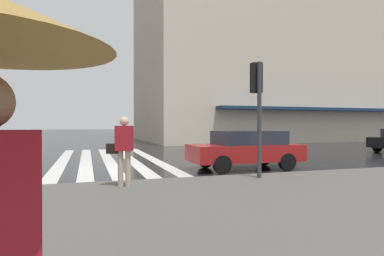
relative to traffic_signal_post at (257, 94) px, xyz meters
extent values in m
plane|color=black|center=(3.58, 4.15, -2.49)|extent=(220.00, 220.00, 0.00)
cube|color=silver|center=(7.58, 1.65, -2.49)|extent=(13.00, 0.50, 0.01)
cube|color=silver|center=(7.58, 2.65, -2.49)|extent=(13.00, 0.50, 0.01)
cube|color=silver|center=(7.58, 3.65, -2.49)|extent=(13.00, 0.50, 0.01)
cube|color=silver|center=(7.58, 4.65, -2.49)|extent=(13.00, 0.50, 0.01)
cube|color=silver|center=(7.58, 5.65, -2.49)|extent=(13.00, 0.50, 0.01)
cube|color=beige|center=(24.47, -15.13, 8.09)|extent=(16.77, 28.36, 21.16)
cube|color=#192D4C|center=(15.48, -15.13, 0.51)|extent=(1.20, 19.85, 0.24)
cylinder|color=#333338|center=(-0.12, 0.00, -0.72)|extent=(0.12, 0.12, 3.24)
cube|color=black|center=(0.06, 0.00, 0.47)|extent=(0.22, 0.30, 0.85)
sphere|color=red|center=(0.18, 0.00, 0.75)|extent=(0.17, 0.17, 0.17)
sphere|color=orange|center=(0.18, 0.00, 0.47)|extent=(0.17, 0.17, 0.17)
sphere|color=green|center=(0.18, 0.00, 0.19)|extent=(0.17, 0.17, 0.17)
cube|color=maroon|center=(2.58, -0.93, -1.88)|extent=(1.75, 4.10, 0.60)
cube|color=#232833|center=(2.58, -1.08, -1.33)|extent=(1.54, 2.46, 0.50)
cylinder|color=black|center=(1.76, 0.32, -2.18)|extent=(0.20, 0.62, 0.62)
cylinder|color=black|center=(3.41, 0.32, -2.18)|extent=(0.20, 0.62, 0.62)
cylinder|color=black|center=(1.76, -2.18, -2.18)|extent=(0.20, 0.62, 0.62)
cylinder|color=black|center=(3.41, -2.18, -2.18)|extent=(0.20, 0.62, 0.62)
cylinder|color=black|center=(6.91, -11.86, -2.18)|extent=(0.20, 0.62, 0.62)
cube|color=maroon|center=(-0.34, 3.75, -1.18)|extent=(0.37, 0.46, 0.60)
sphere|color=beige|center=(-0.34, 3.75, -0.77)|extent=(0.22, 0.22, 0.22)
cylinder|color=tan|center=(-0.37, 3.67, -1.91)|extent=(0.13, 0.13, 0.86)
cylinder|color=tan|center=(-0.31, 3.84, -1.91)|extent=(0.13, 0.13, 0.86)
cube|color=black|center=(-0.24, 4.01, -1.43)|extent=(0.25, 0.32, 0.24)
camera|label=1|loc=(-8.29, 4.60, -0.86)|focal=30.70mm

